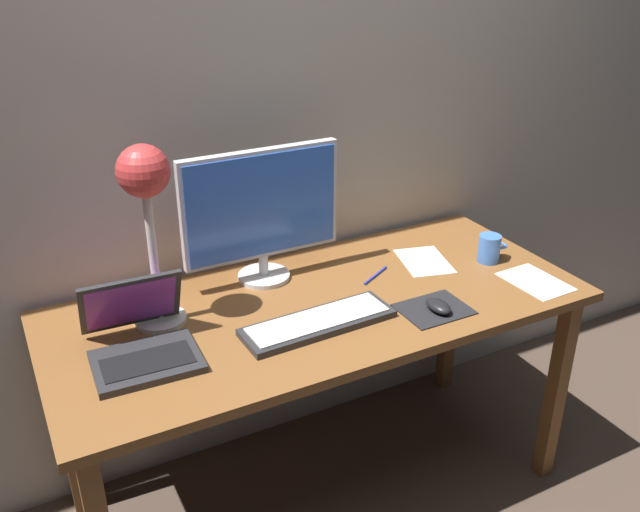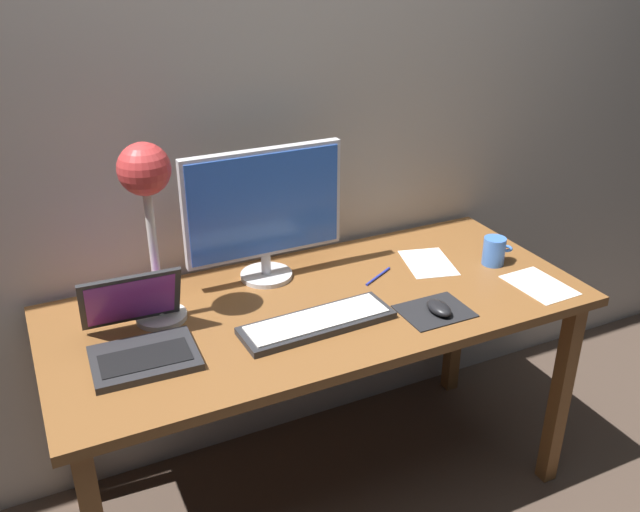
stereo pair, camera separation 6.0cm
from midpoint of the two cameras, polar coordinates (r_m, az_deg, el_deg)
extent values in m
plane|color=#47382D|center=(2.48, 0.78, -18.86)|extent=(4.80, 4.80, 0.00)
cube|color=#A8A099|center=(2.18, -3.83, 13.93)|extent=(4.80, 0.06, 2.60)
cube|color=brown|center=(2.04, 0.90, -4.24)|extent=(1.60, 0.70, 0.03)
cube|color=brown|center=(2.44, 20.14, -10.83)|extent=(0.05, 0.05, 0.71)
cube|color=brown|center=(2.33, -19.54, -12.62)|extent=(0.05, 0.05, 0.71)
cube|color=brown|center=(2.79, 11.92, -4.73)|extent=(0.05, 0.05, 0.71)
cylinder|color=silver|center=(2.17, -3.72, -1.61)|extent=(0.16, 0.16, 0.01)
cylinder|color=silver|center=(2.15, -3.75, -0.63)|extent=(0.03, 0.03, 0.07)
cube|color=silver|center=(2.07, -3.91, 4.42)|extent=(0.50, 0.03, 0.34)
cube|color=blue|center=(2.06, -3.73, 4.26)|extent=(0.48, 0.00, 0.32)
cube|color=#28282B|center=(1.91, 0.67, -5.63)|extent=(0.44, 0.16, 0.02)
cube|color=silver|center=(1.91, 0.67, -5.32)|extent=(0.41, 0.13, 0.01)
cube|color=#28282B|center=(1.82, -13.53, -8.32)|extent=(0.27, 0.21, 0.02)
cube|color=black|center=(1.80, -13.48, -8.28)|extent=(0.23, 0.12, 0.00)
cube|color=#28282B|center=(1.89, -14.67, -3.51)|extent=(0.27, 0.11, 0.18)
cube|color=purple|center=(1.89, -14.67, -3.51)|extent=(0.24, 0.10, 0.16)
cylinder|color=beige|center=(1.99, -12.28, -4.96)|extent=(0.14, 0.14, 0.01)
cylinder|color=silver|center=(1.89, -12.87, 0.49)|extent=(0.02, 0.02, 0.40)
sphere|color=#BF3333|center=(1.81, -13.58, 7.08)|extent=(0.14, 0.14, 0.14)
sphere|color=#FFEAB2|center=(1.81, -13.39, 5.95)|extent=(0.05, 0.05, 0.05)
cube|color=black|center=(2.02, 10.41, -4.57)|extent=(0.20, 0.16, 0.00)
ellipsoid|color=black|center=(2.00, 10.76, -4.28)|extent=(0.06, 0.10, 0.03)
cylinder|color=#3F72CC|center=(2.32, 15.06, 0.40)|extent=(0.07, 0.07, 0.09)
torus|color=#3F72CC|center=(2.35, 15.97, 0.61)|extent=(0.05, 0.05, 0.01)
cube|color=white|center=(2.29, 9.77, -0.57)|extent=(0.20, 0.24, 0.00)
cube|color=white|center=(2.24, 18.61, -2.33)|extent=(0.16, 0.22, 0.00)
cylinder|color=#2633A5|center=(2.18, 5.67, -1.71)|extent=(0.13, 0.08, 0.01)
camera|label=1|loc=(0.03, -89.09, 0.44)|focal=38.27mm
camera|label=2|loc=(0.03, 90.91, -0.44)|focal=38.27mm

